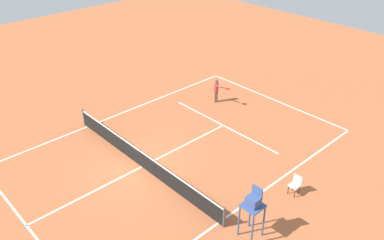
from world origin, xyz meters
name	(u,v)px	position (x,y,z in m)	size (l,w,h in m)	color
ground_plane	(142,167)	(0.00, 0.00, 0.00)	(60.00, 60.00, 0.00)	#B76038
court_lines	(142,167)	(0.00, 0.00, 0.00)	(10.94, 22.13, 0.01)	white
tennis_net	(141,159)	(0.00, 0.00, 0.50)	(11.54, 0.10, 1.07)	#4C4C51
player_serving	(217,89)	(2.40, -7.95, 0.95)	(1.29, 0.45, 1.61)	brown
tennis_ball	(201,114)	(1.82, -5.97, 0.03)	(0.07, 0.07, 0.07)	#CCE033
umpire_chair	(253,205)	(-6.76, -0.48, 1.61)	(0.80, 0.80, 2.41)	#38518C
courtside_chair_mid	(295,184)	(-6.48, -3.99, 0.53)	(0.44, 0.46, 0.95)	#262626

